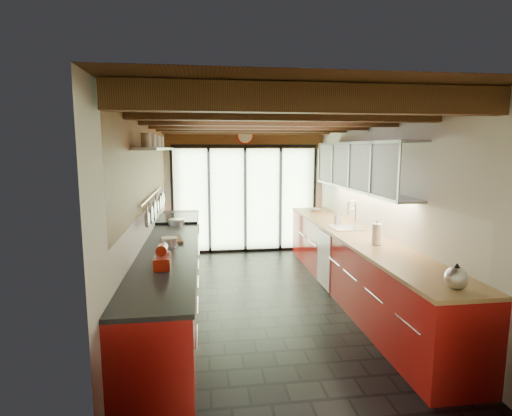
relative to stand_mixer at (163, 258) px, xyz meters
name	(u,v)px	position (x,y,z in m)	size (l,w,h in m)	color
ground	(266,300)	(1.27, 1.30, -1.02)	(5.50, 5.50, 0.00)	black
room_shell	(267,182)	(1.27, 1.30, 0.64)	(5.50, 5.50, 5.50)	silver
ceiling_beams	(263,123)	(1.27, 1.67, 1.44)	(3.14, 5.06, 4.90)	#593316
glass_door	(245,171)	(1.27, 3.99, 0.64)	(2.95, 0.10, 2.90)	#C6EAAD
left_counter	(173,272)	(-0.01, 1.30, -0.56)	(0.68, 5.00, 0.92)	#B11714
range_stove	(179,246)	(-0.01, 2.75, -0.55)	(0.66, 0.90, 0.97)	silver
right_counter	(355,265)	(2.54, 1.30, -0.56)	(0.68, 5.00, 0.92)	#B11714
sink_assembly	(347,225)	(2.56, 1.70, -0.06)	(0.45, 0.52, 0.43)	silver
upper_cabinets_right	(361,166)	(2.70, 1.60, 0.83)	(0.34, 3.00, 3.00)	silver
left_wall_fixtures	(157,172)	(-0.20, 1.59, 0.77)	(0.28, 2.60, 0.96)	silver
stand_mixer	(163,258)	(0.00, 0.00, 0.00)	(0.16, 0.27, 0.25)	red
pot_large	(169,242)	(0.00, 0.84, -0.04)	(0.19, 0.19, 0.12)	silver
pot_small	(176,222)	(0.00, 2.27, -0.05)	(0.25, 0.25, 0.10)	silver
cutting_board	(171,240)	(0.00, 1.17, -0.08)	(0.27, 0.38, 0.03)	brown
kettle	(456,277)	(2.54, -0.95, 0.00)	(0.26, 0.28, 0.23)	silver
paper_towel	(377,234)	(2.54, 0.62, 0.03)	(0.15, 0.15, 0.31)	white
soap_bottle	(338,218)	(2.54, 2.06, -0.01)	(0.08, 0.08, 0.18)	silver
bowl	(315,210)	(2.54, 3.31, -0.07)	(0.22, 0.22, 0.05)	silver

